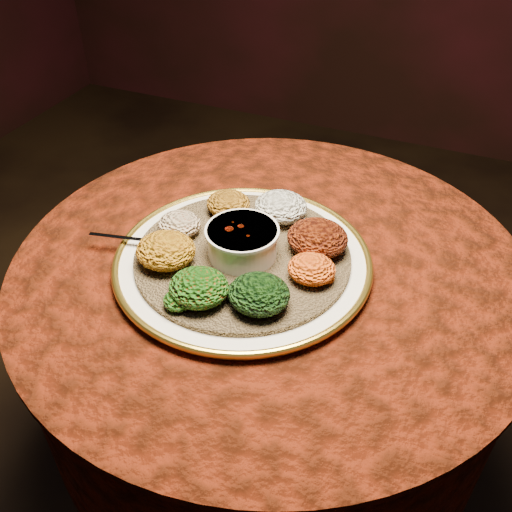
% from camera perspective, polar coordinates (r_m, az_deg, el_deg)
% --- Properties ---
extents(table, '(0.96, 0.96, 0.73)m').
position_cam_1_polar(table, '(1.18, 1.31, -7.09)').
color(table, black).
rests_on(table, ground).
extents(platter, '(0.59, 0.59, 0.02)m').
position_cam_1_polar(platter, '(1.04, -1.34, -0.46)').
color(platter, white).
rests_on(platter, table).
extents(injera, '(0.51, 0.51, 0.01)m').
position_cam_1_polar(injera, '(1.03, -1.35, -0.00)').
color(injera, olive).
rests_on(injera, platter).
extents(stew_bowl, '(0.13, 0.13, 0.05)m').
position_cam_1_polar(stew_bowl, '(1.01, -1.38, 1.62)').
color(stew_bowl, silver).
rests_on(stew_bowl, injera).
extents(spoon, '(0.15, 0.05, 0.01)m').
position_cam_1_polar(spoon, '(1.07, -10.66, 1.52)').
color(spoon, silver).
rests_on(spoon, injera).
extents(portion_ayib, '(0.10, 0.10, 0.05)m').
position_cam_1_polar(portion_ayib, '(1.10, 2.50, 4.94)').
color(portion_ayib, white).
rests_on(portion_ayib, injera).
extents(portion_kitfo, '(0.11, 0.10, 0.05)m').
position_cam_1_polar(portion_kitfo, '(1.03, 6.17, 1.81)').
color(portion_kitfo, black).
rests_on(portion_kitfo, injera).
extents(portion_tikil, '(0.08, 0.08, 0.04)m').
position_cam_1_polar(portion_tikil, '(0.97, 5.58, -1.29)').
color(portion_tikil, '#A3630D').
rests_on(portion_tikil, injera).
extents(portion_gomen, '(0.10, 0.10, 0.05)m').
position_cam_1_polar(portion_gomen, '(0.91, 0.30, -3.81)').
color(portion_gomen, black).
rests_on(portion_gomen, injera).
extents(portion_mixveg, '(0.10, 0.09, 0.05)m').
position_cam_1_polar(portion_mixveg, '(0.93, -5.74, -3.15)').
color(portion_mixveg, '#A1280A').
rests_on(portion_mixveg, injera).
extents(portion_kik, '(0.11, 0.10, 0.05)m').
position_cam_1_polar(portion_kik, '(1.01, -9.01, 0.56)').
color(portion_kik, '#B87810').
rests_on(portion_kik, injera).
extents(portion_timatim, '(0.08, 0.08, 0.04)m').
position_cam_1_polar(portion_timatim, '(1.08, -7.66, 3.17)').
color(portion_timatim, maroon).
rests_on(portion_timatim, injera).
extents(portion_shiro, '(0.09, 0.08, 0.04)m').
position_cam_1_polar(portion_shiro, '(1.12, -2.79, 5.27)').
color(portion_shiro, '#995F12').
rests_on(portion_shiro, injera).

